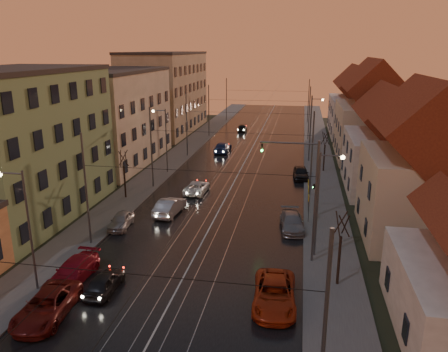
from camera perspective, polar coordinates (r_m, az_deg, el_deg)
The scene contains 45 objects.
ground at distance 26.32m, azimuth -8.46°, elevation -18.50°, with size 160.00×160.00×0.00m, color black.
road at distance 62.63m, azimuth 3.07°, elevation 2.49°, with size 16.00×120.00×0.04m, color black.
sidewalk_left at distance 64.56m, azimuth -5.78°, elevation 2.90°, with size 4.00×120.00×0.15m, color #4C4C4C.
sidewalk_right at distance 62.23m, azimuth 12.25°, elevation 2.10°, with size 4.00×120.00×0.15m, color #4C4C4C.
tram_rail_0 at distance 62.92m, azimuth 1.08°, elevation 2.61°, with size 0.06×120.00×0.03m, color gray.
tram_rail_1 at distance 62.71m, azimuth 2.37°, elevation 2.55°, with size 0.06×120.00×0.03m, color gray.
tram_rail_2 at distance 62.53m, azimuth 3.77°, elevation 2.49°, with size 0.06×120.00×0.03m, color gray.
tram_rail_3 at distance 62.40m, azimuth 5.08°, elevation 2.43°, with size 0.06×120.00×0.03m, color gray.
apartment_left_1 at distance 43.26m, azimuth -25.28°, elevation 3.47°, with size 10.00×18.00×13.00m, color #69905B.
apartment_left_2 at distance 60.46m, azimuth -14.41°, elevation 7.28°, with size 10.00×20.00×12.00m, color tan.
apartment_left_3 at distance 82.61m, azimuth -7.58°, elevation 10.64°, with size 10.00×24.00×14.00m, color #8D7B5B.
house_right_1 at distance 37.87m, azimuth 24.49°, elevation 0.28°, with size 8.67×10.20×10.80m.
house_right_2 at distance 50.39m, azimuth 20.95°, elevation 3.41°, with size 9.18×12.24×9.20m.
house_right_3 at distance 64.75m, azimuth 18.72°, elevation 7.33°, with size 9.18×14.28×11.50m.
house_right_4 at distance 82.54m, azimuth 16.94°, elevation 8.72°, with size 9.18×16.32×10.00m.
catenary_pole_r_0 at distance 17.81m, azimuth 12.92°, elevation -20.08°, with size 0.16×0.16×9.00m, color #595B60.
catenary_pole_l_1 at distance 35.03m, azimuth -17.55°, elevation -1.84°, with size 0.16×0.16×9.00m, color #595B60.
catenary_pole_r_1 at distance 31.20m, azimuth 11.81°, elevation -3.62°, with size 0.16×0.16×9.00m, color #595B60.
catenary_pole_l_2 at distance 48.30m, azimuth -9.46°, elevation 3.59°, with size 0.16×0.16×9.00m, color #595B60.
catenary_pole_r_2 at distance 45.60m, azimuth 11.41°, elevation 2.73°, with size 0.16×0.16×9.00m, color #595B60.
catenary_pole_l_3 at distance 62.36m, azimuth -4.90°, elevation 6.60°, with size 0.16×0.16×9.00m, color #595B60.
catenary_pole_r_3 at distance 60.30m, azimuth 11.20°, elevation 6.02°, with size 0.16×0.16×9.00m, color #595B60.
catenary_pole_l_4 at distance 76.78m, azimuth -2.00°, elevation 8.47°, with size 0.16×0.16×9.00m, color #595B60.
catenary_pole_r_4 at distance 75.11m, azimuth 11.07°, elevation 8.01°, with size 0.16×0.16×9.00m, color #595B60.
catenary_pole_l_5 at distance 94.32m, azimuth 0.31°, elevation 9.94°, with size 0.16×0.16×9.00m, color #595B60.
catenary_pole_r_5 at distance 92.97m, azimuth 10.97°, elevation 9.56°, with size 0.16×0.16×9.00m, color #595B60.
street_lamp_0 at distance 29.55m, azimuth -24.67°, elevation -5.17°, with size 1.75×0.32×8.00m.
street_lamp_1 at distance 32.04m, azimuth 12.72°, elevation -2.41°, with size 1.75×0.32×8.00m.
street_lamp_2 at distance 53.94m, azimuth -7.88°, elevation 5.40°, with size 1.75×0.32×8.00m.
street_lamp_3 at distance 67.16m, azimuth 11.58°, elevation 7.36°, with size 1.75×0.32×8.00m.
traffic_light_mast at distance 39.75m, azimuth 10.67°, elevation 0.92°, with size 5.30×0.32×7.20m.
bare_tree_0 at distance 45.76m, azimuth -12.88°, elevation 0.08°, with size 1.09×1.09×5.11m.
bare_tree_1 at distance 29.31m, azimuth 14.88°, elevation -9.45°, with size 1.09×1.09×5.11m.
bare_tree_2 at distance 55.87m, azimuth 12.99°, elevation 2.99°, with size 1.09×1.09×5.11m.
driving_car_0 at distance 29.58m, azimuth -15.34°, elevation -13.22°, with size 1.55×3.85×1.31m, color black.
driving_car_1 at distance 41.16m, azimuth -7.11°, elevation -3.96°, with size 1.65×4.73×1.56m, color #9F9EA4.
driving_car_2 at distance 46.98m, azimuth -3.55°, elevation -1.47°, with size 2.09×4.54×1.26m, color silver.
driving_car_3 at distance 65.39m, azimuth -0.18°, elevation 3.76°, with size 2.09×5.14×1.49m, color navy.
driving_car_4 at distance 82.31m, azimuth 2.41°, elevation 6.32°, with size 1.64×4.09×1.39m, color black.
parked_left_1 at distance 28.09m, azimuth -22.13°, elevation -15.44°, with size 2.41×5.23×1.45m, color #57110E.
parked_left_2 at distance 31.44m, azimuth -19.06°, elevation -11.64°, with size 1.94×4.77×1.38m, color maroon.
parked_left_3 at distance 39.00m, azimuth -13.30°, elevation -5.67°, with size 1.53×3.80×1.29m, color #A6A7AC.
parked_right_0 at distance 27.38m, azimuth 6.61°, elevation -15.03°, with size 2.52×5.47×1.52m, color #AF2F11.
parked_right_1 at distance 38.01m, azimuth 8.86°, elevation -5.96°, with size 1.89×4.65×1.35m, color gray.
parked_right_2 at distance 52.77m, azimuth 9.99°, elevation 0.41°, with size 1.71×4.26×1.45m, color black.
Camera 1 is at (7.36, -20.37, 14.95)m, focal length 35.00 mm.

